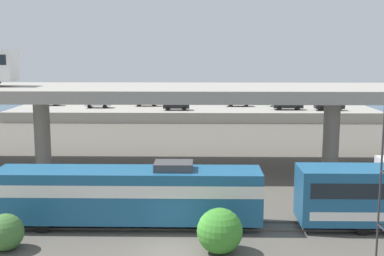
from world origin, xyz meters
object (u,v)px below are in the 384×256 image
at_px(parked_car_3, 47,101).
at_px(parked_car_7, 238,102).
at_px(parked_car_2, 329,105).
at_px(parked_car_0, 147,102).
at_px(parked_car_5, 176,105).
at_px(parked_car_4, 282,102).
at_px(train_locomotive, 116,193).
at_px(parked_car_1, 98,103).
at_px(parked_car_6, 288,105).

height_order(parked_car_3, parked_car_7, same).
bearing_deg(parked_car_2, parked_car_0, -10.48).
bearing_deg(parked_car_5, parked_car_4, 17.99).
height_order(train_locomotive, parked_car_7, train_locomotive).
bearing_deg(parked_car_1, parked_car_5, 167.52).
distance_m(parked_car_0, parked_car_2, 29.67).
height_order(parked_car_1, parked_car_5, same).
bearing_deg(parked_car_0, parked_car_5, 133.00).
distance_m(parked_car_4, parked_car_7, 7.43).
bearing_deg(train_locomotive, parked_car_5, -91.68).
xyz_separation_m(parked_car_1, parked_car_2, (36.85, -2.71, 0.00)).
xyz_separation_m(parked_car_0, parked_car_7, (15.24, -0.07, 0.00)).
bearing_deg(parked_car_4, parked_car_1, -174.65).
bearing_deg(parked_car_1, parked_car_6, 176.19).
relative_size(parked_car_5, parked_car_6, 0.89).
height_order(parked_car_2, parked_car_5, same).
distance_m(parked_car_2, parked_car_5, 24.02).
bearing_deg(parked_car_3, parked_car_2, -7.31).
bearing_deg(parked_car_1, parked_car_0, -160.69).
height_order(parked_car_0, parked_car_5, same).
bearing_deg(parked_car_4, parked_car_7, -178.28).
bearing_deg(parked_car_7, parked_car_3, 178.94).
distance_m(parked_car_3, parked_car_7, 32.26).
xyz_separation_m(train_locomotive, parked_car_4, (18.92, 53.63, 0.22)).
xyz_separation_m(parked_car_4, parked_car_7, (-7.42, -0.22, -0.00)).
relative_size(train_locomotive, parked_car_6, 3.88).
distance_m(parked_car_1, parked_car_5, 13.15).
height_order(parked_car_2, parked_car_4, same).
relative_size(parked_car_4, parked_car_7, 1.07).
distance_m(parked_car_2, parked_car_3, 46.56).
relative_size(train_locomotive, parked_car_7, 4.26).
height_order(train_locomotive, parked_car_5, train_locomotive).
bearing_deg(parked_car_3, parked_car_4, -0.54).
bearing_deg(parked_car_0, parked_car_3, -1.78).
distance_m(parked_car_0, parked_car_7, 15.24).
bearing_deg(parked_car_4, parked_car_6, -89.05).
bearing_deg(parked_car_7, parked_car_0, 179.74).
height_order(parked_car_1, parked_car_6, same).
relative_size(train_locomotive, parked_car_2, 3.96).
relative_size(parked_car_0, parked_car_1, 1.01).
bearing_deg(parked_car_7, parked_car_5, -151.56).
bearing_deg(parked_car_6, parked_car_1, 176.19).
distance_m(train_locomotive, parked_car_7, 54.63).
bearing_deg(parked_car_7, parked_car_6, -31.77).
distance_m(train_locomotive, parked_car_5, 47.96).
distance_m(train_locomotive, parked_car_4, 56.87).
bearing_deg(parked_car_0, parked_car_7, 179.74).
xyz_separation_m(parked_car_3, parked_car_4, (39.68, -0.37, 0.00)).
height_order(train_locomotive, parked_car_0, train_locomotive).
distance_m(parked_car_1, parked_car_4, 30.48).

